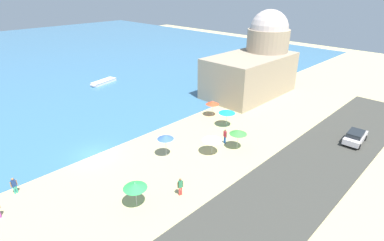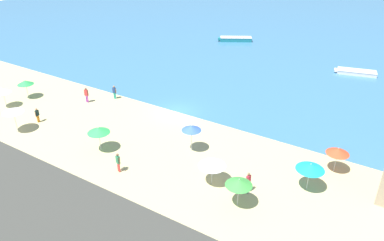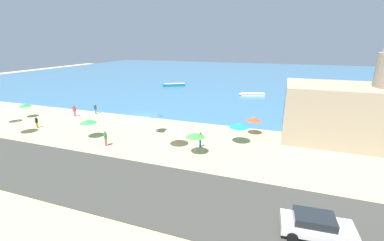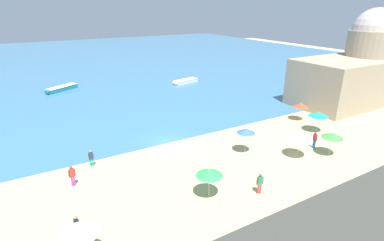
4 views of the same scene
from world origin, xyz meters
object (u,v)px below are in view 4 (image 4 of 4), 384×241
object	(u,v)px
beach_umbrella_0	(318,114)
bather_0	(315,139)
beach_umbrella_8	(301,105)
beach_umbrella_2	(246,131)
beach_umbrella_4	(333,135)
bather_2	(77,225)
skiff_nearshore	(62,88)
bather_3	(91,157)
harbor_fortress	(357,69)
beach_umbrella_6	(80,230)
bather_4	(72,175)
skiff_offshore	(185,81)
beach_umbrella_1	(300,138)
bather_1	(260,182)

from	to	relation	value
beach_umbrella_0	bather_0	distance (m)	4.77
beach_umbrella_0	beach_umbrella_8	bearing A→B (deg)	71.17
beach_umbrella_0	beach_umbrella_2	bearing A→B (deg)	-179.53
beach_umbrella_2	beach_umbrella_4	distance (m)	8.11
bather_2	skiff_nearshore	distance (m)	37.44
bather_3	beach_umbrella_4	bearing A→B (deg)	-24.44
beach_umbrella_4	beach_umbrella_2	bearing A→B (deg)	146.56
bather_3	skiff_nearshore	xyz separation A→B (m)	(1.48, 28.69, -0.50)
beach_umbrella_0	harbor_fortress	world-z (taller)	harbor_fortress
beach_umbrella_6	bather_4	size ratio (longest dim) A/B	1.45
bather_4	skiff_offshore	size ratio (longest dim) A/B	0.33
bather_4	skiff_nearshore	distance (m)	31.32
skiff_nearshore	harbor_fortress	xyz separation A→B (m)	(37.15, -28.06, 4.44)
beach_umbrella_6	beach_umbrella_8	distance (m)	29.72
beach_umbrella_8	beach_umbrella_4	bearing A→B (deg)	-121.36
beach_umbrella_0	beach_umbrella_6	xyz separation A→B (m)	(-26.87, -6.21, 0.24)
skiff_offshore	beach_umbrella_6	bearing A→B (deg)	-126.39
beach_umbrella_6	skiff_offshore	world-z (taller)	beach_umbrella_6
bather_0	bather_4	bearing A→B (deg)	167.35
beach_umbrella_1	bather_1	world-z (taller)	beach_umbrella_1
beach_umbrella_4	beach_umbrella_8	xyz separation A→B (m)	(4.92, 8.08, -0.10)
bather_2	harbor_fortress	world-z (taller)	harbor_fortress
skiff_offshore	beach_umbrella_4	bearing A→B (deg)	-93.47
beach_umbrella_4	bather_0	distance (m)	2.10
beach_umbrella_0	beach_umbrella_8	distance (m)	3.73
bather_1	harbor_fortress	world-z (taller)	harbor_fortress
beach_umbrella_0	bather_2	bearing A→B (deg)	-171.87
beach_umbrella_1	beach_umbrella_2	size ratio (longest dim) A/B	0.86
beach_umbrella_0	beach_umbrella_4	bearing A→B (deg)	-129.26
beach_umbrella_4	bather_4	world-z (taller)	beach_umbrella_4
beach_umbrella_2	bather_2	world-z (taller)	beach_umbrella_2
bather_1	bather_2	world-z (taller)	bather_1
beach_umbrella_0	bather_2	world-z (taller)	beach_umbrella_0
beach_umbrella_8	bather_4	bearing A→B (deg)	-177.32
bather_0	bather_2	xyz separation A→B (m)	(-23.05, -1.07, -0.12)
bather_0	beach_umbrella_4	bearing A→B (deg)	-89.47
bather_0	harbor_fortress	xyz separation A→B (m)	(18.33, 8.06, 3.84)
beach_umbrella_1	bather_1	xyz separation A→B (m)	(-7.29, -2.70, -0.97)
bather_1	bather_4	xyz separation A→B (m)	(-12.14, 8.21, 0.03)
beach_umbrella_1	harbor_fortress	size ratio (longest dim) A/B	0.14
bather_0	beach_umbrella_2	bearing A→B (deg)	158.42
bather_3	skiff_offshore	xyz separation A→B (m)	(22.29, 23.20, -0.59)
bather_4	skiff_offshore	world-z (taller)	bather_4
beach_umbrella_1	beach_umbrella_6	size ratio (longest dim) A/B	0.88
beach_umbrella_1	beach_umbrella_6	bearing A→B (deg)	-171.70
beach_umbrella_8	bather_0	distance (m)	8.05
beach_umbrella_0	skiff_nearshore	xyz separation A→B (m)	(-22.56, 33.37, -1.69)
beach_umbrella_6	bather_3	distance (m)	11.35
skiff_offshore	harbor_fortress	world-z (taller)	harbor_fortress
bather_0	skiff_nearshore	distance (m)	40.74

